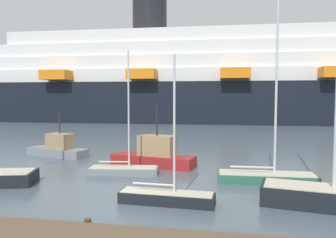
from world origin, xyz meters
name	(u,v)px	position (x,y,z in m)	size (l,w,h in m)	color
ground_plane	(114,208)	(0.00, 0.00, 0.00)	(600.00, 600.00, 0.00)	#4C5B66
sailboat_0	(167,196)	(2.17, 0.94, 0.36)	(4.36, 1.27, 6.67)	black
sailboat_3	(124,169)	(-1.49, 6.05, 0.34)	(4.36, 1.80, 7.65)	gray
sailboat_4	(267,174)	(7.03, 5.62, 0.46)	(5.49, 1.74, 10.44)	#2D6B51
fishing_boat_0	(154,155)	(-0.14, 8.77, 0.78)	(6.11, 2.88, 4.20)	maroon
fishing_boat_1	(59,148)	(-8.54, 11.00, 0.66)	(5.42, 2.87, 3.68)	gray
cruise_ship	(273,82)	(13.37, 52.53, 7.63)	(134.88, 23.98, 23.79)	black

